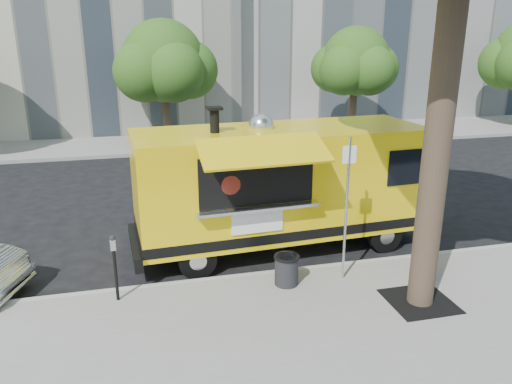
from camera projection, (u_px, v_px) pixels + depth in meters
ground at (253, 261)px, 11.57m from camera, size 120.00×120.00×0.00m
sidewalk at (312, 364)px, 7.85m from camera, size 60.00×6.00×0.15m
curb at (263, 276)px, 10.69m from camera, size 60.00×0.14×0.16m
far_sidewalk at (188, 140)px, 24.03m from camera, size 60.00×5.00×0.15m
tree_well at (419, 301)px, 9.53m from camera, size 1.20×1.20×0.02m
far_tree_b at (164, 61)px, 21.91m from camera, size 3.60×3.60×5.50m
far_tree_c at (356, 62)px, 23.71m from camera, size 3.24×3.24×5.21m
sign_post at (347, 201)px, 9.92m from camera, size 0.28×0.06×3.00m
parking_meter at (114, 260)px, 9.34m from camera, size 0.11×0.11×1.33m
food_truck at (279, 184)px, 11.77m from camera, size 7.18×3.58×3.49m
trash_bin_left at (287, 269)px, 10.09m from camera, size 0.52×0.52×0.63m
trash_bin_right at (423, 259)px, 10.60m from camera, size 0.49×0.49×0.59m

